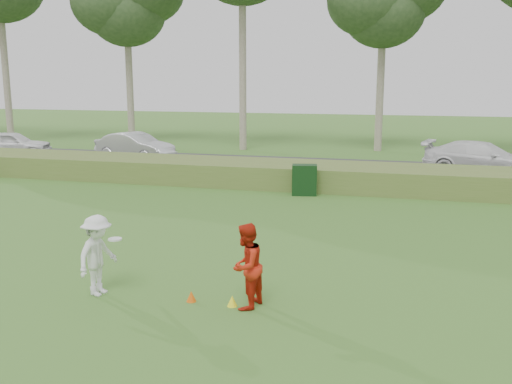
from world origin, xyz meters
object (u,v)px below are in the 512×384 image
(cone_orange, at_px, (191,296))
(car_right, at_px, (482,158))
(player_red, at_px, (246,266))
(cone_yellow, at_px, (232,301))
(utility_cabinet, at_px, (304,180))
(car_left, at_px, (11,144))
(car_mid, at_px, (135,147))
(player_white, at_px, (98,255))

(cone_orange, relative_size, car_right, 0.04)
(player_red, xyz_separation_m, cone_yellow, (-0.27, -0.02, -0.71))
(cone_yellow, bearing_deg, car_right, 69.93)
(utility_cabinet, bearing_deg, cone_orange, -101.33)
(player_red, distance_m, car_left, 24.66)
(utility_cabinet, height_order, car_right, car_right)
(cone_orange, xyz_separation_m, car_mid, (-9.92, 17.14, 0.67))
(cone_orange, relative_size, cone_yellow, 0.99)
(player_red, relative_size, cone_orange, 7.74)
(cone_yellow, height_order, car_right, car_right)
(player_white, relative_size, utility_cabinet, 1.43)
(player_white, bearing_deg, car_right, -19.49)
(cone_orange, distance_m, utility_cabinet, 10.82)
(utility_cabinet, bearing_deg, player_red, -95.45)
(player_white, height_order, car_left, player_white)
(cone_yellow, relative_size, utility_cabinet, 0.19)
(cone_yellow, distance_m, utility_cabinet, 10.86)
(car_left, bearing_deg, cone_orange, -154.27)
(car_mid, distance_m, car_right, 16.97)
(cone_orange, distance_m, car_left, 23.86)
(player_red, height_order, cone_yellow, player_red)
(player_red, xyz_separation_m, car_left, (-18.19, 16.64, -0.05))
(utility_cabinet, height_order, car_left, car_left)
(car_right, bearing_deg, utility_cabinet, 145.02)
(player_red, xyz_separation_m, car_right, (5.94, 16.96, -0.02))
(player_white, height_order, player_red, player_red)
(player_white, distance_m, player_red, 3.04)
(car_mid, xyz_separation_m, car_right, (16.96, -0.17, 0.01))
(cone_yellow, height_order, car_mid, car_mid)
(player_white, xyz_separation_m, car_mid, (-7.99, 17.26, -0.03))
(player_red, relative_size, car_right, 0.32)
(cone_orange, height_order, car_left, car_left)
(player_white, distance_m, cone_yellow, 2.85)
(player_white, bearing_deg, player_red, -79.43)
(utility_cabinet, bearing_deg, car_left, 151.22)
(car_mid, relative_size, car_right, 0.86)
(cone_orange, bearing_deg, car_left, 135.74)
(car_left, relative_size, car_right, 0.82)
(player_red, height_order, cone_orange, player_red)
(car_left, bearing_deg, player_white, -157.89)
(player_red, xyz_separation_m, utility_cabinet, (-0.89, 10.81, -0.25))
(cone_orange, relative_size, car_mid, 0.05)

